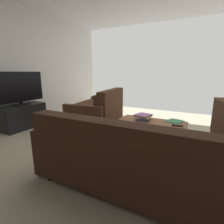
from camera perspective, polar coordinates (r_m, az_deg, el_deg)
name	(u,v)px	position (r m, az deg, el deg)	size (l,w,h in m)	color
ground_plane	(135,144)	(3.05, 7.64, -10.39)	(5.69, 5.78, 0.01)	#B7A88E
wall_right	(19,67)	(4.60, -28.30, 12.98)	(0.12, 5.78, 2.63)	white
sofa_main	(126,157)	(1.84, 4.58, -14.61)	(1.99, 0.82, 0.80)	black
loveseat_near	(99,110)	(4.03, -4.32, 0.74)	(1.04, 1.44, 0.82)	black
coffee_table	(150,126)	(2.88, 12.50, -4.62)	(1.09, 0.64, 0.41)	brown
tv_stand	(23,116)	(4.23, -27.30, -1.30)	(0.46, 0.91, 0.52)	black
flat_tv	(19,88)	(4.13, -28.21, 7.04)	(0.21, 1.09, 0.69)	black
book_stack	(143,117)	(2.99, 10.11, -1.65)	(0.29, 0.32, 0.09)	#996699
tv_remote	(177,125)	(2.79, 20.70, -4.16)	(0.16, 0.07, 0.02)	black
loose_magazine	(174,121)	(3.04, 19.84, -2.84)	(0.22, 0.27, 0.01)	#337F51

